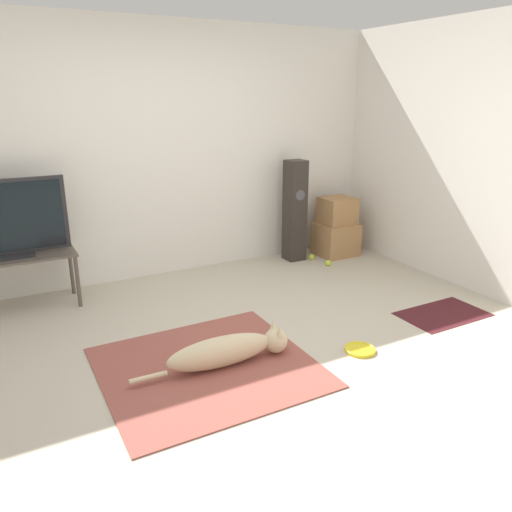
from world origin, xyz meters
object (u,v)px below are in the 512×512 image
at_px(cardboard_box_upper, 337,211).
at_px(tennis_ball_by_boxes, 312,257).
at_px(tv_stand, 15,264).
at_px(frisbee, 360,350).
at_px(tv, 8,219).
at_px(tennis_ball_near_speaker, 328,263).
at_px(dog, 229,350).
at_px(cardboard_box_lower, 336,239).
at_px(floor_speaker, 295,211).

distance_m(cardboard_box_upper, tennis_ball_by_boxes, 0.64).
height_order(cardboard_box_upper, tv_stand, cardboard_box_upper).
bearing_deg(tv_stand, cardboard_box_upper, -0.27).
bearing_deg(tv_stand, frisbee, -43.17).
height_order(cardboard_box_upper, tv, tv).
xyz_separation_m(tennis_ball_by_boxes, tennis_ball_near_speaker, (0.04, -0.27, 0.00)).
height_order(dog, tennis_ball_by_boxes, dog).
height_order(cardboard_box_lower, floor_speaker, floor_speaker).
relative_size(tv_stand, tv, 1.05).
distance_m(frisbee, cardboard_box_lower, 2.40).
xyz_separation_m(frisbee, tennis_ball_by_boxes, (0.92, 1.98, 0.02)).
relative_size(floor_speaker, tv, 1.19).
distance_m(frisbee, tennis_ball_by_boxes, 2.18).
bearing_deg(floor_speaker, cardboard_box_lower, -9.90).
bearing_deg(cardboard_box_upper, tennis_ball_near_speaker, -136.49).
relative_size(frisbee, cardboard_box_upper, 0.62).
bearing_deg(tv_stand, tennis_ball_by_boxes, -1.32).
relative_size(cardboard_box_upper, tv, 0.39).
xyz_separation_m(cardboard_box_lower, tv, (-3.47, 0.04, 0.64)).
bearing_deg(tv, floor_speaker, 1.08).
distance_m(floor_speaker, tv_stand, 2.94).
bearing_deg(tv_stand, tv, 90.00).
bearing_deg(tv, cardboard_box_upper, -0.31).
height_order(tv, tennis_ball_near_speaker, tv).
height_order(floor_speaker, tennis_ball_near_speaker, floor_speaker).
height_order(tv, tennis_ball_by_boxes, tv).
relative_size(dog, tv_stand, 1.16).
bearing_deg(cardboard_box_upper, cardboard_box_lower, -130.38).
bearing_deg(floor_speaker, frisbee, -109.59).
distance_m(dog, frisbee, 1.00).
relative_size(dog, floor_speaker, 1.03).
height_order(floor_speaker, tv_stand, floor_speaker).
xyz_separation_m(dog, tennis_ball_by_boxes, (1.87, 1.69, -0.09)).
bearing_deg(cardboard_box_lower, tv, 179.37).
height_order(frisbee, tennis_ball_by_boxes, tennis_ball_by_boxes).
relative_size(floor_speaker, tv_stand, 1.13).
height_order(cardboard_box_upper, tennis_ball_near_speaker, cardboard_box_upper).
xyz_separation_m(cardboard_box_lower, floor_speaker, (-0.53, 0.09, 0.38)).
bearing_deg(tv, cardboard_box_lower, -0.63).
bearing_deg(dog, tennis_ball_near_speaker, 36.62).
height_order(dog, tv_stand, tv_stand).
distance_m(tennis_ball_by_boxes, tennis_ball_near_speaker, 0.27).
distance_m(floor_speaker, tennis_ball_near_speaker, 0.70).
height_order(floor_speaker, tv, tv).
relative_size(dog, frisbee, 5.02).
xyz_separation_m(frisbee, tv_stand, (-2.18, 2.05, 0.42)).
bearing_deg(tennis_ball_by_boxes, cardboard_box_upper, 8.18).
xyz_separation_m(dog, floor_speaker, (1.70, 1.82, 0.46)).
distance_m(dog, floor_speaker, 2.53).
xyz_separation_m(floor_speaker, tennis_ball_by_boxes, (0.17, -0.13, -0.54)).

